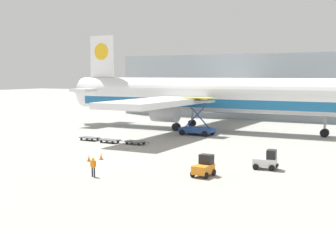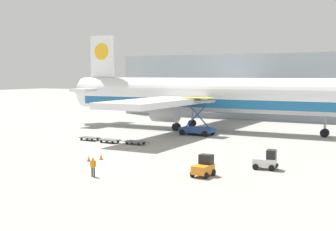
# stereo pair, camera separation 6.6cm
# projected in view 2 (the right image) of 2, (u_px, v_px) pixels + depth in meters

# --- Properties ---
(ground_plane) EXTENTS (400.00, 400.00, 0.00)m
(ground_plane) POSITION_uv_depth(u_px,v_px,m) (111.00, 163.00, 50.73)
(ground_plane) COLOR #9E9B93
(terminal_building) EXTENTS (90.00, 18.20, 14.00)m
(terminal_building) POSITION_uv_depth(u_px,v_px,m) (322.00, 86.00, 101.28)
(terminal_building) COLOR #9EA8B2
(terminal_building) RESTS_ON ground_plane
(airplane_main) EXTENTS (58.05, 48.06, 17.00)m
(airplane_main) POSITION_uv_depth(u_px,v_px,m) (202.00, 96.00, 80.75)
(airplane_main) COLOR white
(airplane_main) RESTS_ON ground_plane
(scissor_lift_loader) EXTENTS (5.22, 3.40, 5.95)m
(scissor_lift_loader) POSITION_uv_depth(u_px,v_px,m) (197.00, 121.00, 74.10)
(scissor_lift_loader) COLOR #284C99
(scissor_lift_loader) RESTS_ON ground_plane
(baggage_tug_foreground) EXTENTS (1.74, 2.52, 2.00)m
(baggage_tug_foreground) POSITION_uv_depth(u_px,v_px,m) (204.00, 167.00, 44.12)
(baggage_tug_foreground) COLOR orange
(baggage_tug_foreground) RESTS_ON ground_plane
(baggage_tug_mid) EXTENTS (2.63, 1.94, 2.00)m
(baggage_tug_mid) POSITION_uv_depth(u_px,v_px,m) (267.00, 161.00, 47.33)
(baggage_tug_mid) COLOR silver
(baggage_tug_mid) RESTS_ON ground_plane
(baggage_dolly_lead) EXTENTS (3.73, 1.60, 0.48)m
(baggage_dolly_lead) POSITION_uv_depth(u_px,v_px,m) (90.00, 138.00, 68.02)
(baggage_dolly_lead) COLOR #56565B
(baggage_dolly_lead) RESTS_ON ground_plane
(baggage_dolly_second) EXTENTS (3.73, 1.60, 0.48)m
(baggage_dolly_second) POSITION_uv_depth(u_px,v_px,m) (110.00, 140.00, 65.63)
(baggage_dolly_second) COLOR #56565B
(baggage_dolly_second) RESTS_ON ground_plane
(baggage_dolly_third) EXTENTS (3.73, 1.60, 0.48)m
(baggage_dolly_third) POSITION_uv_depth(u_px,v_px,m) (135.00, 142.00, 64.11)
(baggage_dolly_third) COLOR #56565B
(baggage_dolly_third) RESTS_ON ground_plane
(ground_crew_near) EXTENTS (0.54, 0.33, 1.83)m
(ground_crew_near) POSITION_uv_depth(u_px,v_px,m) (93.00, 165.00, 43.89)
(ground_crew_near) COLOR black
(ground_crew_near) RESTS_ON ground_plane
(traffic_cone_near) EXTENTS (0.40, 0.40, 0.70)m
(traffic_cone_near) POSITION_uv_depth(u_px,v_px,m) (89.00, 158.00, 51.81)
(traffic_cone_near) COLOR black
(traffic_cone_near) RESTS_ON ground_plane
(traffic_cone_far) EXTENTS (0.40, 0.40, 0.77)m
(traffic_cone_far) POSITION_uv_depth(u_px,v_px,m) (101.00, 156.00, 52.84)
(traffic_cone_far) COLOR black
(traffic_cone_far) RESTS_ON ground_plane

